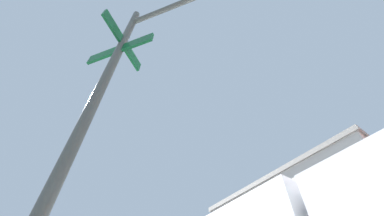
# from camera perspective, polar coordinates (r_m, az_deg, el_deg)

# --- Properties ---
(traffic_signal_near) EXTENTS (2.79, 1.98, 5.64)m
(traffic_signal_near) POSITION_cam_1_polar(r_m,az_deg,el_deg) (3.12, 0.04, 18.95)
(traffic_signal_near) COLOR #474C47
(traffic_signal_near) RESTS_ON ground_plane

